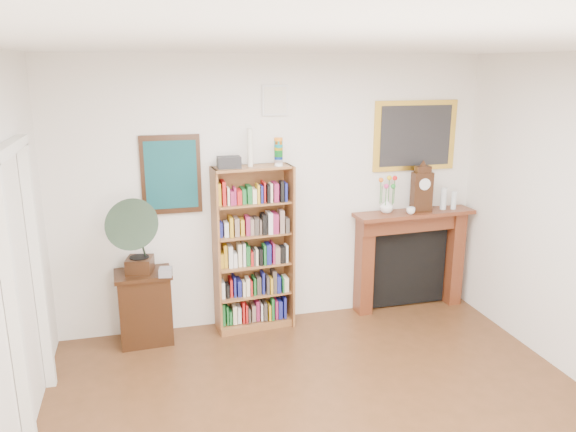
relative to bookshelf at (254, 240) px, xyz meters
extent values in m
cube|color=white|center=(0.27, -2.34, 1.84)|extent=(4.50, 5.00, 0.01)
cube|color=white|center=(0.27, 0.16, 0.44)|extent=(4.50, 0.01, 2.80)
cube|color=white|center=(-1.94, -1.61, 0.09)|extent=(0.08, 0.08, 2.10)
cube|color=white|center=(-1.94, -0.67, 0.09)|extent=(0.08, 0.08, 2.10)
cube|color=white|center=(-1.94, -1.14, 1.17)|extent=(0.08, 1.02, 0.08)
cube|color=black|center=(-0.78, 0.14, 0.69)|extent=(0.58, 0.03, 0.78)
cube|color=#10464C|center=(-0.78, 0.13, 0.69)|extent=(0.50, 0.01, 0.67)
cube|color=white|center=(0.27, 0.14, 1.39)|extent=(0.26, 0.03, 0.30)
cube|color=silver|center=(0.27, 0.13, 1.39)|extent=(0.22, 0.01, 0.26)
cube|color=gold|center=(1.82, 0.14, 0.99)|extent=(0.95, 0.03, 0.75)
cube|color=#262628|center=(1.82, 0.13, 0.99)|extent=(0.82, 0.01, 0.65)
cube|color=brown|center=(-0.38, 0.00, -0.10)|extent=(0.05, 0.28, 1.72)
cube|color=brown|center=(0.38, 0.00, -0.10)|extent=(0.05, 0.28, 1.72)
cube|color=brown|center=(0.00, 0.00, 0.75)|extent=(0.81, 0.35, 0.02)
cube|color=brown|center=(0.00, 0.00, -0.92)|extent=(0.81, 0.35, 0.07)
cube|color=brown|center=(0.00, 0.13, -0.10)|extent=(0.79, 0.09, 1.72)
cube|color=brown|center=(0.00, 0.00, -0.59)|extent=(0.76, 0.33, 0.02)
cube|color=brown|center=(0.00, 0.00, -0.26)|extent=(0.76, 0.33, 0.02)
cube|color=brown|center=(0.00, 0.00, 0.06)|extent=(0.76, 0.33, 0.02)
cube|color=brown|center=(0.00, 0.00, 0.39)|extent=(0.76, 0.33, 0.02)
cube|color=black|center=(-1.11, -0.05, -0.59)|extent=(0.56, 0.42, 0.74)
cube|color=#522313|center=(1.24, 0.04, -0.41)|extent=(0.16, 0.21, 1.10)
cube|color=#522313|center=(2.34, 0.04, -0.41)|extent=(0.16, 0.21, 1.10)
cube|color=#522313|center=(1.79, 0.04, 0.05)|extent=(1.26, 0.26, 0.18)
cube|color=#522313|center=(1.79, 0.00, 0.16)|extent=(1.37, 0.38, 0.04)
cube|color=black|center=(1.79, 0.11, -0.50)|extent=(0.91, 0.09, 0.88)
cube|color=black|center=(-1.14, -0.04, -0.15)|extent=(0.29, 0.29, 0.15)
cylinder|color=black|center=(-1.14, -0.04, -0.07)|extent=(0.22, 0.22, 0.01)
cone|color=#314736|center=(-1.14, -0.19, 0.26)|extent=(0.60, 0.69, 0.62)
cube|color=#AEACB9|center=(-0.90, -0.21, -0.18)|extent=(0.14, 0.14, 0.08)
cube|color=black|center=(1.86, 0.00, 0.40)|extent=(0.22, 0.13, 0.43)
cylinder|color=white|center=(1.86, -0.06, 0.50)|extent=(0.13, 0.02, 0.13)
cube|color=black|center=(1.86, 0.00, 0.64)|extent=(0.16, 0.10, 0.08)
imported|color=white|center=(1.48, 0.03, 0.26)|extent=(0.17, 0.17, 0.15)
imported|color=white|center=(1.70, -0.08, 0.22)|extent=(0.10, 0.10, 0.07)
cylinder|color=silver|center=(2.14, 0.02, 0.30)|extent=(0.07, 0.07, 0.24)
cylinder|color=silver|center=(2.26, 0.00, 0.28)|extent=(0.06, 0.06, 0.20)
camera|label=1|loc=(-1.04, -5.37, 1.74)|focal=35.00mm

